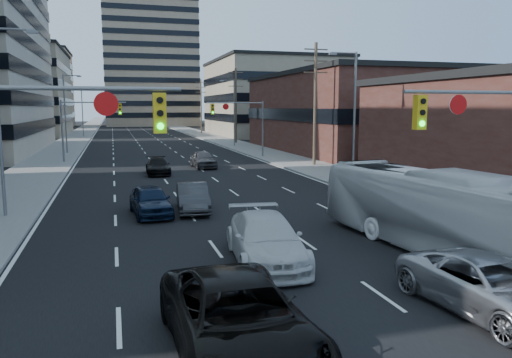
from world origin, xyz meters
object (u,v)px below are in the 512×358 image
at_px(white_van, 266,239).
at_px(transit_bus, 434,210).
at_px(sedan_blue, 150,201).
at_px(silver_suv, 490,286).
at_px(black_pickup, 238,320).

bearing_deg(white_van, transit_bus, 3.34).
relative_size(white_van, sedan_blue, 1.29).
bearing_deg(silver_suv, transit_bus, 62.93).
distance_m(black_pickup, silver_suv, 6.83).
distance_m(black_pickup, white_van, 6.63).
distance_m(white_van, transit_bus, 6.49).
bearing_deg(sedan_blue, silver_suv, -67.11).
height_order(black_pickup, sedan_blue, black_pickup).
bearing_deg(sedan_blue, black_pickup, -91.69).
relative_size(white_van, transit_bus, 0.51).
relative_size(black_pickup, white_van, 1.08).
height_order(white_van, silver_suv, white_van).
distance_m(black_pickup, sedan_blue, 15.00).
distance_m(white_van, sedan_blue, 9.42).
bearing_deg(white_van, sedan_blue, 116.45).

